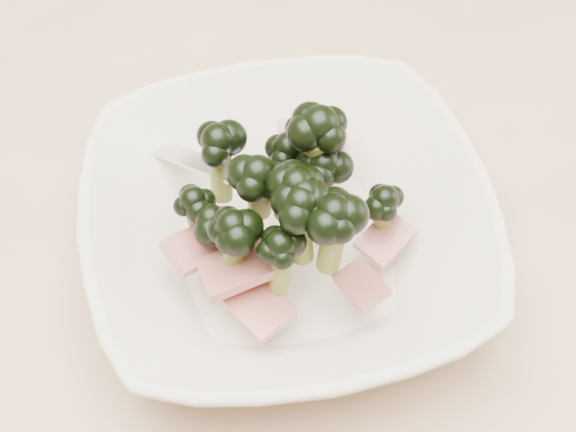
% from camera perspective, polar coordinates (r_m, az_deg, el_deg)
% --- Properties ---
extents(dining_table, '(1.20, 0.80, 0.75)m').
position_cam_1_polar(dining_table, '(0.67, -9.17, -8.07)').
color(dining_table, tan).
rests_on(dining_table, ground).
extents(broccoli_dish, '(0.33, 0.33, 0.14)m').
position_cam_1_polar(broccoli_dish, '(0.54, -0.05, -0.61)').
color(broccoli_dish, beige).
rests_on(broccoli_dish, dining_table).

